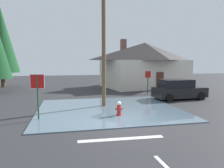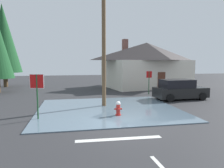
{
  "view_description": "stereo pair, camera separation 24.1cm",
  "coord_description": "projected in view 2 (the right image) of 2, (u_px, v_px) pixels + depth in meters",
  "views": [
    {
      "loc": [
        -2.82,
        -10.06,
        3.17
      ],
      "look_at": [
        0.14,
        3.94,
        1.64
      ],
      "focal_mm": 33.54,
      "sensor_mm": 36.0,
      "label": 1
    },
    {
      "loc": [
        -2.58,
        -10.11,
        3.17
      ],
      "look_at": [
        0.14,
        3.94,
        1.64
      ],
      "focal_mm": 33.54,
      "sensor_mm": 36.0,
      "label": 2
    }
  ],
  "objects": [
    {
      "name": "lane_stop_bar",
      "position": [
        119.0,
        139.0,
        8.6
      ],
      "size": [
        3.6,
        0.42,
        0.01
      ],
      "primitive_type": "cube",
      "rotation": [
        0.0,
        0.0,
        -0.03
      ],
      "color": "silver",
      "rests_on": "ground"
    },
    {
      "name": "pine_tree_tall_left",
      "position": [
        3.0,
        38.0,
        25.84
      ],
      "size": [
        4.1,
        4.1,
        10.25
      ],
      "color": "#4C3823",
      "rests_on": "ground"
    },
    {
      "name": "parked_car",
      "position": [
        179.0,
        90.0,
        17.69
      ],
      "size": [
        4.48,
        2.3,
        1.68
      ],
      "color": "black",
      "rests_on": "ground"
    },
    {
      "name": "flood_puddle",
      "position": [
        108.0,
        109.0,
        13.95
      ],
      "size": [
        9.16,
        8.2,
        0.05
      ],
      "primitive_type": "cube",
      "color": "slate",
      "rests_on": "ground"
    },
    {
      "name": "utility_pole",
      "position": [
        104.0,
        37.0,
        14.41
      ],
      "size": [
        1.6,
        0.28,
        9.32
      ],
      "color": "brown",
      "rests_on": "ground"
    },
    {
      "name": "stop_sign_far",
      "position": [
        149.0,
        78.0,
        20.25
      ],
      "size": [
        0.66,
        0.18,
        2.28
      ],
      "color": "#1E4C28",
      "rests_on": "ground"
    },
    {
      "name": "stop_sign_near",
      "position": [
        37.0,
        87.0,
        11.28
      ],
      "size": [
        0.76,
        0.21,
        2.51
      ],
      "color": "#1E4C28",
      "rests_on": "ground"
    },
    {
      "name": "ground_plane",
      "position": [
        124.0,
        125.0,
        10.7
      ],
      "size": [
        80.0,
        80.0,
        0.1
      ],
      "primitive_type": "cube",
      "color": "#2D2D30"
    },
    {
      "name": "house",
      "position": [
        146.0,
        64.0,
        26.41
      ],
      "size": [
        11.77,
        8.94,
        5.99
      ],
      "color": "silver",
      "rests_on": "ground"
    },
    {
      "name": "fire_hydrant",
      "position": [
        118.0,
        109.0,
        12.18
      ],
      "size": [
        0.45,
        0.38,
        0.89
      ],
      "color": "#AD231E",
      "rests_on": "ground"
    }
  ]
}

